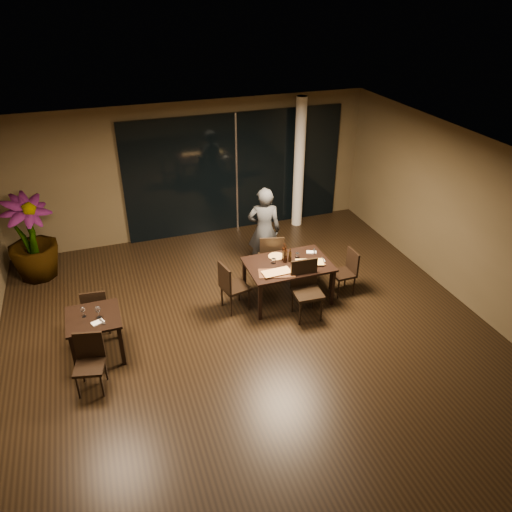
# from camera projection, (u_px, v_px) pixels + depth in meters

# --- Properties ---
(ground) EXTENTS (8.00, 8.00, 0.00)m
(ground) POSITION_uv_depth(u_px,v_px,m) (250.00, 335.00, 8.35)
(ground) COLOR black
(ground) RESTS_ON ground
(wall_back) EXTENTS (8.00, 0.10, 3.00)m
(wall_back) POSITION_uv_depth(u_px,v_px,m) (191.00, 170.00, 10.93)
(wall_back) COLOR #493D27
(wall_back) RESTS_ON ground
(wall_front) EXTENTS (8.00, 0.10, 3.00)m
(wall_front) POSITION_uv_depth(u_px,v_px,m) (397.00, 480.00, 4.28)
(wall_front) COLOR #493D27
(wall_front) RESTS_ON ground
(wall_right) EXTENTS (0.10, 8.00, 3.00)m
(wall_right) POSITION_uv_depth(u_px,v_px,m) (468.00, 220.00, 8.75)
(wall_right) COLOR #493D27
(wall_right) RESTS_ON ground
(ceiling) EXTENTS (8.00, 8.00, 0.04)m
(ceiling) POSITION_uv_depth(u_px,v_px,m) (248.00, 162.00, 6.85)
(ceiling) COLOR silver
(ceiling) RESTS_ON wall_back
(window_panel) EXTENTS (5.00, 0.06, 2.70)m
(window_panel) POSITION_uv_depth(u_px,v_px,m) (236.00, 173.00, 11.21)
(window_panel) COLOR black
(window_panel) RESTS_ON ground
(column) EXTENTS (0.24, 0.24, 3.00)m
(column) POSITION_uv_depth(u_px,v_px,m) (299.00, 164.00, 11.27)
(column) COLOR silver
(column) RESTS_ON ground
(main_table) EXTENTS (1.50, 1.00, 0.75)m
(main_table) POSITION_uv_depth(u_px,v_px,m) (288.00, 267.00, 8.95)
(main_table) COLOR black
(main_table) RESTS_ON ground
(side_table) EXTENTS (0.80, 0.80, 0.75)m
(side_table) POSITION_uv_depth(u_px,v_px,m) (94.00, 323.00, 7.61)
(side_table) COLOR black
(side_table) RESTS_ON ground
(chair_main_far) EXTENTS (0.56, 0.56, 0.99)m
(chair_main_far) POSITION_uv_depth(u_px,v_px,m) (271.00, 255.00, 9.57)
(chair_main_far) COLOR black
(chair_main_far) RESTS_ON ground
(chair_main_near) EXTENTS (0.50, 0.50, 1.03)m
(chair_main_near) POSITION_uv_depth(u_px,v_px,m) (306.00, 286.00, 8.60)
(chair_main_near) COLOR black
(chair_main_near) RESTS_ON ground
(chair_main_left) EXTENTS (0.51, 0.51, 0.94)m
(chair_main_left) POSITION_uv_depth(u_px,v_px,m) (231.00, 285.00, 8.72)
(chair_main_left) COLOR black
(chair_main_left) RESTS_ON ground
(chair_main_right) EXTENTS (0.41, 0.41, 0.86)m
(chair_main_right) POSITION_uv_depth(u_px,v_px,m) (347.00, 269.00, 9.25)
(chair_main_right) COLOR black
(chair_main_right) RESTS_ON ground
(chair_side_far) EXTENTS (0.44, 0.44, 0.86)m
(chair_side_far) POSITION_uv_depth(u_px,v_px,m) (96.00, 308.00, 8.19)
(chair_side_far) COLOR black
(chair_side_far) RESTS_ON ground
(chair_side_near) EXTENTS (0.49, 0.49, 0.89)m
(chair_side_near) POSITION_uv_depth(u_px,v_px,m) (90.00, 359.00, 7.10)
(chair_side_near) COLOR black
(chair_side_near) RESTS_ON ground
(diner) EXTENTS (0.70, 0.57, 1.77)m
(diner) POSITION_uv_depth(u_px,v_px,m) (264.00, 230.00, 9.76)
(diner) COLOR #2B2D30
(diner) RESTS_ON ground
(potted_plant) EXTENTS (1.29, 1.29, 1.70)m
(potted_plant) POSITION_uv_depth(u_px,v_px,m) (31.00, 238.00, 9.54)
(potted_plant) COLOR #254F1A
(potted_plant) RESTS_ON ground
(pizza_board_left) EXTENTS (0.69, 0.47, 0.01)m
(pizza_board_left) POSITION_uv_depth(u_px,v_px,m) (277.00, 273.00, 8.61)
(pizza_board_left) COLOR #402414
(pizza_board_left) RESTS_ON main_table
(pizza_board_right) EXTENTS (0.56, 0.32, 0.01)m
(pizza_board_right) POSITION_uv_depth(u_px,v_px,m) (310.00, 263.00, 8.91)
(pizza_board_right) COLOR #462616
(pizza_board_right) RESTS_ON main_table
(oblong_pizza_left) EXTENTS (0.49, 0.24, 0.02)m
(oblong_pizza_left) POSITION_uv_depth(u_px,v_px,m) (277.00, 272.00, 8.60)
(oblong_pizza_left) COLOR maroon
(oblong_pizza_left) RESTS_ON pizza_board_left
(oblong_pizza_right) EXTENTS (0.52, 0.34, 0.02)m
(oblong_pizza_right) POSITION_uv_depth(u_px,v_px,m) (310.00, 263.00, 8.90)
(oblong_pizza_right) COLOR maroon
(oblong_pizza_right) RESTS_ON pizza_board_right
(round_pizza) EXTENTS (0.29, 0.29, 0.01)m
(round_pizza) POSITION_uv_depth(u_px,v_px,m) (276.00, 257.00, 9.12)
(round_pizza) COLOR #AE3213
(round_pizza) RESTS_ON main_table
(bottle_a) EXTENTS (0.07, 0.07, 0.32)m
(bottle_a) POSITION_uv_depth(u_px,v_px,m) (285.00, 254.00, 8.88)
(bottle_a) COLOR black
(bottle_a) RESTS_ON main_table
(bottle_b) EXTENTS (0.06, 0.06, 0.25)m
(bottle_b) POSITION_uv_depth(u_px,v_px,m) (290.00, 255.00, 8.91)
(bottle_b) COLOR black
(bottle_b) RESTS_ON main_table
(bottle_c) EXTENTS (0.07, 0.07, 0.34)m
(bottle_c) POSITION_uv_depth(u_px,v_px,m) (284.00, 252.00, 8.94)
(bottle_c) COLOR black
(bottle_c) RESTS_ON main_table
(tumbler_left) EXTENTS (0.08, 0.08, 0.09)m
(tumbler_left) POSITION_uv_depth(u_px,v_px,m) (274.00, 261.00, 8.91)
(tumbler_left) COLOR white
(tumbler_left) RESTS_ON main_table
(tumbler_right) EXTENTS (0.08, 0.08, 0.09)m
(tumbler_right) POSITION_uv_depth(u_px,v_px,m) (297.00, 255.00, 9.08)
(tumbler_right) COLOR white
(tumbler_right) RESTS_ON main_table
(napkin_near) EXTENTS (0.20, 0.14, 0.01)m
(napkin_near) POSITION_uv_depth(u_px,v_px,m) (320.00, 261.00, 8.98)
(napkin_near) COLOR white
(napkin_near) RESTS_ON main_table
(napkin_far) EXTENTS (0.20, 0.16, 0.01)m
(napkin_far) POSITION_uv_depth(u_px,v_px,m) (311.00, 252.00, 9.26)
(napkin_far) COLOR white
(napkin_far) RESTS_ON main_table
(wine_glass_a) EXTENTS (0.07, 0.07, 0.16)m
(wine_glass_a) POSITION_uv_depth(u_px,v_px,m) (83.00, 312.00, 7.51)
(wine_glass_a) COLOR white
(wine_glass_a) RESTS_ON side_table
(wine_glass_b) EXTENTS (0.08, 0.08, 0.19)m
(wine_glass_b) POSITION_uv_depth(u_px,v_px,m) (98.00, 312.00, 7.48)
(wine_glass_b) COLOR white
(wine_glass_b) RESTS_ON side_table
(side_napkin) EXTENTS (0.21, 0.17, 0.01)m
(side_napkin) POSITION_uv_depth(u_px,v_px,m) (98.00, 322.00, 7.41)
(side_napkin) COLOR white
(side_napkin) RESTS_ON side_table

